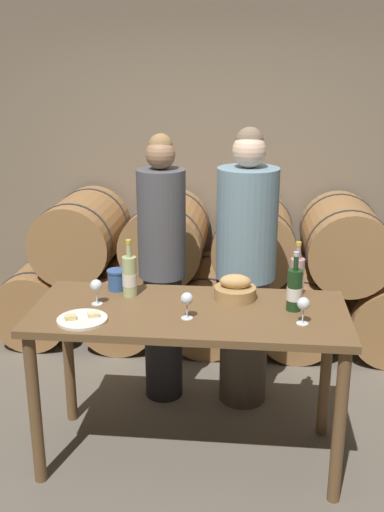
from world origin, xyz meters
The scene contains 15 objects.
ground_plane centered at (0.00, 0.00, 0.00)m, with size 10.00×10.00×0.00m, color #665E51.
stone_wall_back centered at (0.00, 2.08, 1.60)m, with size 10.00×0.12×3.20m.
barrel_stack centered at (0.00, 1.53, 0.54)m, with size 3.30×0.85×1.16m.
tasting_table centered at (0.00, 0.00, 0.77)m, with size 1.65×0.70×0.89m.
person_left centered at (-0.24, 0.65, 0.89)m, with size 0.30×0.30×1.73m.
person_right centered at (0.28, 0.65, 0.90)m, with size 0.37×0.37×1.77m.
wine_bottle_red centered at (0.54, 0.05, 1.01)m, with size 0.08×0.08×0.32m.
wine_bottle_white centered at (-0.35, 0.17, 1.01)m, with size 0.08×0.08×0.32m.
wine_bottle_rose centered at (0.57, 0.28, 1.00)m, with size 0.08×0.08×0.30m.
blue_crock centered at (-0.44, 0.25, 0.96)m, with size 0.11×0.11×0.12m.
bread_basket centered at (0.23, 0.18, 0.95)m, with size 0.23×0.23×0.14m.
cheese_plate centered at (-0.52, -0.19, 0.90)m, with size 0.25×0.25×0.04m.
wine_glass_far_left centered at (-0.50, 0.02, 1.00)m, with size 0.06×0.06×0.14m.
wine_glass_left centered at (0.00, -0.11, 1.00)m, with size 0.06×0.06×0.14m.
wine_glass_center centered at (0.58, -0.12, 1.00)m, with size 0.06×0.06×0.14m.
Camera 1 is at (0.30, -2.87, 2.12)m, focal length 42.00 mm.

